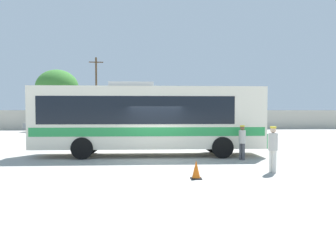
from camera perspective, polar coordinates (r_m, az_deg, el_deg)
name	(u,v)px	position (r m, az deg, el deg)	size (l,w,h in m)	color
ground_plane	(150,141)	(26.99, -2.82, -2.44)	(300.00, 300.00, 0.00)	#A3A099
perimeter_wall	(147,120)	(43.96, -3.40, 0.98)	(80.00, 0.30, 2.34)	#B2AD9E
coach_bus_cream_green	(146,117)	(18.38, -3.47, 1.45)	(11.54, 2.88, 3.72)	silver
attendant_by_bus_door	(242,140)	(17.16, 11.65, -2.22)	(0.45, 0.45, 1.62)	#4C4C51
passenger_waiting_on_apron	(273,146)	(13.94, 16.26, -3.10)	(0.46, 0.46, 1.72)	silver
parked_car_leftmost_grey	(46,125)	(41.04, -18.77, 0.21)	(4.16, 1.99, 1.49)	slate
parked_car_second_grey	(97,125)	(39.60, -11.21, 0.20)	(4.35, 2.23, 1.45)	slate
utility_pole_near	(96,92)	(47.01, -11.27, 5.35)	(1.80, 0.24, 9.04)	#4C3823
roadside_tree_left	(57,88)	(50.79, -17.12, 5.81)	(5.66, 5.66, 7.77)	brown
roadside_tree_midleft	(112,99)	(50.45, -8.77, 4.23)	(4.14, 4.14, 5.65)	brown
traffic_cone_on_apron	(196,170)	(12.26, 4.47, -6.92)	(0.36, 0.36, 0.64)	black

